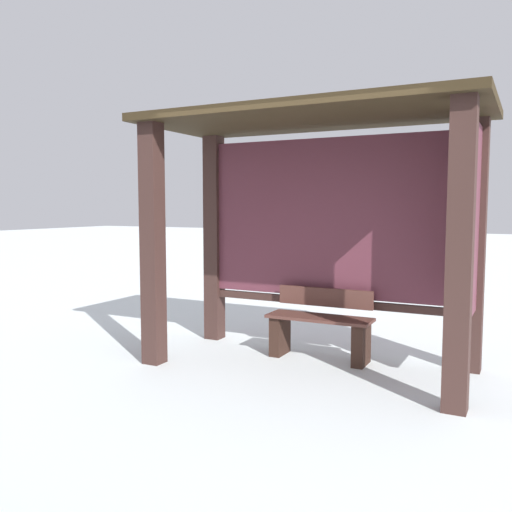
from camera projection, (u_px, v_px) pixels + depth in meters
name	position (u px, v px, depth m)	size (l,w,h in m)	color
ground_plane	(309.00, 367.00, 5.51)	(60.00, 60.00, 0.00)	silver
bus_shelter	(327.00, 194.00, 5.48)	(3.35, 1.59, 2.54)	#3B2521
bench_left_inside	(320.00, 328.00, 5.77)	(1.11, 0.37, 0.74)	#543129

